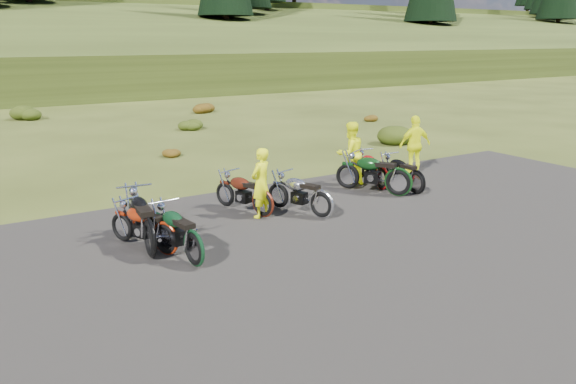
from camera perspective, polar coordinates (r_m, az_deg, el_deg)
ground at (r=12.47m, az=4.65°, el=-3.66°), size 300.00×300.00×0.00m
gravel_pad at (r=11.03m, az=10.82°, el=-6.50°), size 20.00×12.00×0.04m
hill_slope at (r=60.02m, az=-25.27°, el=10.09°), size 300.00×45.97×9.37m
shrub_3 at (r=31.79m, az=-24.94°, el=7.49°), size 1.56×1.56×0.92m
shrub_4 at (r=20.18m, az=-11.93°, el=4.12°), size 0.77×0.77×0.45m
shrub_5 at (r=26.06m, az=-9.95°, el=6.89°), size 1.03×1.03×0.61m
shrub_6 at (r=32.01m, az=-8.69°, el=8.64°), size 1.30×1.30×0.77m
shrub_7 at (r=22.85m, az=11.03°, el=6.06°), size 1.56×1.56×0.92m
shrub_8 at (r=28.72m, az=8.15°, el=7.59°), size 0.77×0.77×0.45m
motorcycle_0 at (r=11.06m, az=-13.69°, el=-6.60°), size 0.94×2.27×1.16m
motorcycle_1 at (r=11.13m, az=-12.23°, el=-6.37°), size 1.33×1.96×0.98m
motorcycle_2 at (r=10.50m, az=-9.43°, el=-7.58°), size 0.91×2.03×1.03m
motorcycle_3 at (r=13.03m, az=3.39°, el=-2.79°), size 1.26×2.01×1.00m
motorcycle_4 at (r=13.11m, az=-2.53°, el=-2.65°), size 1.19×1.99×0.99m
motorcycle_5 at (r=15.37m, az=12.82°, el=-0.31°), size 0.64×1.86×0.97m
motorcycle_6 at (r=15.66m, az=9.45°, el=0.16°), size 0.90×1.93×0.97m
motorcycle_7 at (r=15.08m, az=11.08°, el=-0.52°), size 1.68×2.25×1.13m
person_middle at (r=12.90m, az=-2.78°, el=0.80°), size 0.70×0.60×1.63m
person_right_a at (r=15.87m, az=6.32°, el=3.80°), size 0.87×0.68×1.79m
person_right_b at (r=17.54m, az=12.76°, el=4.61°), size 1.11×0.63×1.78m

